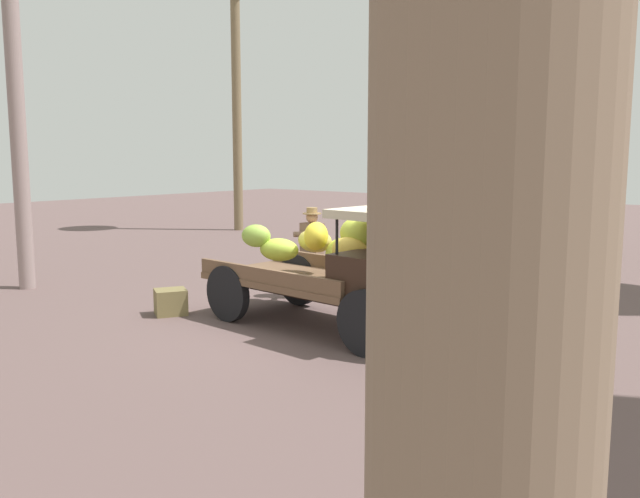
# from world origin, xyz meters

# --- Properties ---
(ground_plane) EXTENTS (60.00, 60.00, 0.00)m
(ground_plane) POSITION_xyz_m (0.00, 0.00, 0.00)
(ground_plane) COLOR brown
(truck) EXTENTS (4.53, 1.93, 1.89)m
(truck) POSITION_xyz_m (0.64, 0.02, 0.95)
(truck) COLOR black
(truck) RESTS_ON ground
(farmer) EXTENTS (0.53, 0.46, 1.66)m
(farmer) POSITION_xyz_m (-1.42, 1.52, 0.95)
(farmer) COLOR #B6BAA5
(farmer) RESTS_ON ground
(wooden_crate) EXTENTS (0.63, 0.66, 0.42)m
(wooden_crate) POSITION_xyz_m (-2.32, -1.02, 0.21)
(wooden_crate) COLOR olive
(wooden_crate) RESTS_ON ground
(loose_banana_bunch) EXTENTS (0.72, 0.74, 0.39)m
(loose_banana_bunch) POSITION_xyz_m (-1.77, 2.49, 0.19)
(loose_banana_bunch) COLOR yellow
(loose_banana_bunch) RESTS_ON ground
(forest_tree_5) EXTENTS (2.14, 2.14, 7.38)m
(forest_tree_5) POSITION_xyz_m (-0.36, 9.98, 6.24)
(forest_tree_5) COLOR gray
(forest_tree_5) RESTS_ON ground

